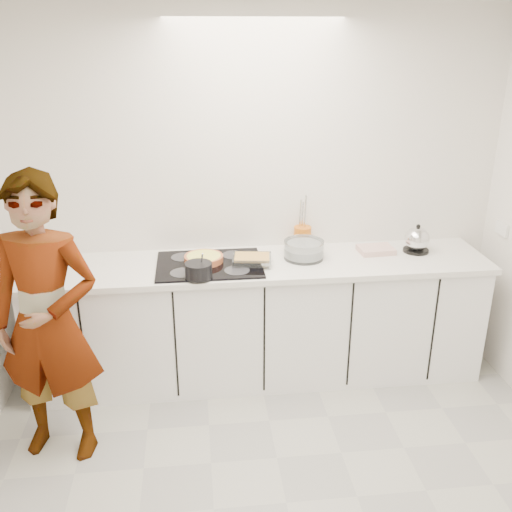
{
  "coord_description": "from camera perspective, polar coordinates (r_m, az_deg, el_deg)",
  "views": [
    {
      "loc": [
        -0.44,
        -2.37,
        2.43
      ],
      "look_at": [
        -0.05,
        1.05,
        1.05
      ],
      "focal_mm": 40.0,
      "sensor_mm": 36.0,
      "label": 1
    }
  ],
  "objects": [
    {
      "name": "utensil_crock",
      "position": [
        4.24,
        4.67,
        1.89
      ],
      "size": [
        0.15,
        0.15,
        0.16
      ],
      "primitive_type": "cylinder",
      "rotation": [
        0.0,
        0.0,
        -0.2
      ],
      "color": "#D06613",
      "rests_on": "countertop"
    },
    {
      "name": "countertop",
      "position": [
        3.99,
        0.34,
        -0.89
      ],
      "size": [
        3.24,
        0.64,
        0.04
      ],
      "primitive_type": "cube",
      "color": "white",
      "rests_on": "base_cabinets"
    },
    {
      "name": "baking_dish",
      "position": [
        3.92,
        -0.4,
        -0.3
      ],
      "size": [
        0.29,
        0.23,
        0.05
      ],
      "color": "silver",
      "rests_on": "hob"
    },
    {
      "name": "cook",
      "position": [
        3.47,
        -20.12,
        -6.25
      ],
      "size": [
        0.71,
        0.54,
        1.75
      ],
      "primitive_type": "imported",
      "rotation": [
        0.0,
        0.0,
        -0.21
      ],
      "color": "white",
      "rests_on": "floor"
    },
    {
      "name": "wall_back",
      "position": [
        4.15,
        -0.17,
        6.04
      ],
      "size": [
        3.6,
        0.0,
        2.6
      ],
      "primitive_type": "cube",
      "color": "white",
      "rests_on": "ground"
    },
    {
      "name": "kettle",
      "position": [
        4.3,
        15.79,
        1.53
      ],
      "size": [
        0.19,
        0.19,
        0.21
      ],
      "color": "black",
      "rests_on": "countertop"
    },
    {
      "name": "tart_dish",
      "position": [
        3.96,
        -5.25,
        -0.21
      ],
      "size": [
        0.35,
        0.35,
        0.04
      ],
      "color": "#B45A33",
      "rests_on": "hob"
    },
    {
      "name": "base_cabinets",
      "position": [
        4.18,
        0.33,
        -6.65
      ],
      "size": [
        3.2,
        0.58,
        0.87
      ],
      "primitive_type": "cube",
      "color": "white",
      "rests_on": "floor"
    },
    {
      "name": "saucepan",
      "position": [
        3.71,
        -5.76,
        -1.42
      ],
      "size": [
        0.19,
        0.19,
        0.17
      ],
      "color": "black",
      "rests_on": "hob"
    },
    {
      "name": "hob",
      "position": [
        3.94,
        -4.69,
        -0.85
      ],
      "size": [
        0.72,
        0.54,
        0.01
      ],
      "primitive_type": "cube",
      "color": "black",
      "rests_on": "countertop"
    },
    {
      "name": "mixing_bowl",
      "position": [
        4.04,
        4.8,
        0.57
      ],
      "size": [
        0.32,
        0.32,
        0.13
      ],
      "color": "silver",
      "rests_on": "countertop"
    },
    {
      "name": "floor",
      "position": [
        3.42,
        3.05,
        -23.42
      ],
      "size": [
        3.6,
        3.2,
        0.0
      ],
      "primitive_type": "cube",
      "color": "#B5B5AB",
      "rests_on": "ground"
    },
    {
      "name": "tea_towel",
      "position": [
        4.24,
        11.89,
        0.62
      ],
      "size": [
        0.26,
        0.2,
        0.04
      ],
      "primitive_type": "cube",
      "rotation": [
        0.0,
        0.0,
        0.06
      ],
      "color": "white",
      "rests_on": "countertop"
    }
  ]
}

